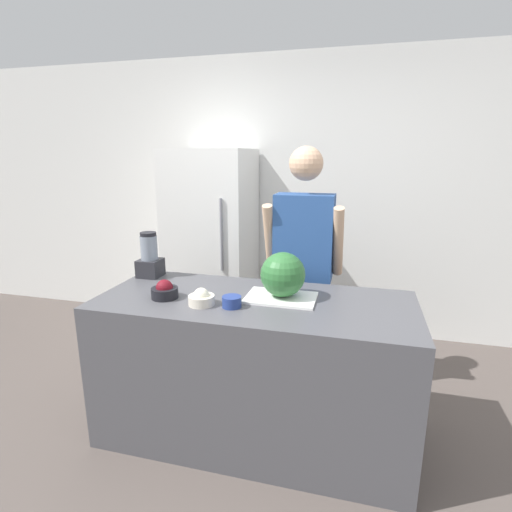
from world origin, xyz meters
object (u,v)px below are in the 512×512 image
object	(u,v)px
person	(303,269)
blender	(150,258)
refrigerator	(212,245)
bowl_cream	(201,298)
bowl_cherries	(165,291)
bowl_small_blue	(232,302)
watermelon	(283,275)

from	to	relation	value
person	blender	xyz separation A→B (m)	(-1.00, -0.35, 0.11)
blender	person	bearing A→B (deg)	19.29
refrigerator	person	bearing A→B (deg)	-36.93
bowl_cream	blender	world-z (taller)	blender
bowl_cherries	blender	distance (m)	0.48
refrigerator	bowl_small_blue	xyz separation A→B (m)	(0.68, -1.48, 0.04)
bowl_small_blue	watermelon	bearing A→B (deg)	40.68
refrigerator	bowl_small_blue	size ratio (longest dim) A/B	16.40
bowl_cream	bowl_small_blue	world-z (taller)	bowl_cream
refrigerator	blender	size ratio (longest dim) A/B	5.68
refrigerator	bowl_cream	distance (m)	1.58
bowl_cream	blender	distance (m)	0.69
bowl_small_blue	bowl_cream	bearing A→B (deg)	-176.50
watermelon	bowl_cherries	size ratio (longest dim) A/B	1.67
bowl_cream	bowl_small_blue	size ratio (longest dim) A/B	1.37
watermelon	blender	size ratio (longest dim) A/B	0.84
watermelon	bowl_cherries	bearing A→B (deg)	-165.68
refrigerator	bowl_small_blue	world-z (taller)	refrigerator
person	bowl_cream	distance (m)	0.89
bowl_small_blue	blender	size ratio (longest dim) A/B	0.35
bowl_cherries	bowl_cream	distance (m)	0.26
bowl_cherries	bowl_small_blue	distance (m)	0.43
refrigerator	bowl_small_blue	distance (m)	1.63
watermelon	blender	xyz separation A→B (m)	(-0.96, 0.19, -0.01)
blender	bowl_cream	bearing A→B (deg)	-37.20
refrigerator	person	world-z (taller)	person
refrigerator	blender	world-z (taller)	refrigerator
refrigerator	blender	distance (m)	1.09
refrigerator	bowl_small_blue	bearing A→B (deg)	-65.27
bowl_cherries	blender	world-z (taller)	blender
bowl_small_blue	blender	xyz separation A→B (m)	(-0.72, 0.40, 0.10)
refrigerator	person	size ratio (longest dim) A/B	1.00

